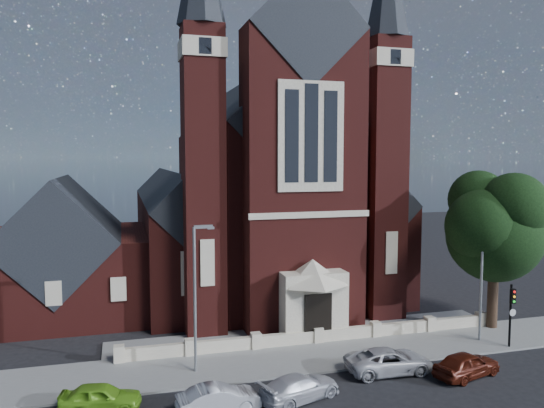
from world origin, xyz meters
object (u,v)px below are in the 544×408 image
(parish_hall, at_px, (63,260))
(car_lime_van, at_px, (100,397))
(church, at_px, (254,196))
(car_white_suv, at_px, (389,361))
(car_silver_a, at_px, (219,399))
(traffic_signal, at_px, (511,307))
(street_tree, at_px, (499,228))
(street_lamp_left, at_px, (196,290))
(street_lamp_right, at_px, (483,270))
(car_dark_red, at_px, (467,364))
(car_silver_b, at_px, (300,387))

(parish_hall, relative_size, car_lime_van, 3.30)
(church, bearing_deg, car_white_suv, -84.42)
(church, bearing_deg, car_lime_van, -120.22)
(car_lime_van, xyz_separation_m, car_silver_a, (5.22, -1.66, -0.00))
(car_lime_van, bearing_deg, car_silver_a, -98.01)
(traffic_signal, relative_size, car_lime_van, 1.08)
(parish_hall, relative_size, street_tree, 1.14)
(church, xyz_separation_m, street_lamp_left, (-7.91, -18.94, -3.59))
(car_lime_van, bearing_deg, street_lamp_right, -72.79)
(car_lime_van, relative_size, car_dark_red, 0.93)
(street_tree, height_order, street_lamp_right, street_tree)
(car_lime_van, height_order, car_silver_a, car_lime_van)
(parish_hall, relative_size, car_silver_a, 3.19)
(street_lamp_right, bearing_deg, car_white_suv, -160.65)
(church, relative_size, street_lamp_right, 4.31)
(car_silver_b, height_order, car_dark_red, car_dark_red)
(car_silver_b, relative_size, car_dark_red, 1.07)
(parish_hall, xyz_separation_m, street_lamp_left, (8.09, -14.00, 0.59))
(street_lamp_left, distance_m, car_silver_a, 6.16)
(traffic_signal, bearing_deg, car_silver_a, -170.44)
(car_lime_van, height_order, car_dark_red, car_dark_red)
(street_tree, relative_size, street_lamp_right, 1.32)
(car_silver_b, bearing_deg, car_silver_a, 72.67)
(street_tree, relative_size, car_silver_a, 2.80)
(church, distance_m, traffic_signal, 23.94)
(church, distance_m, parish_hall, 17.26)
(parish_hall, bearing_deg, car_silver_a, -65.78)
(traffic_signal, bearing_deg, street_lamp_right, 120.01)
(car_dark_red, bearing_deg, car_lime_van, 70.09)
(parish_hall, height_order, car_silver_b, parish_hall)
(parish_hall, xyz_separation_m, car_white_suv, (18.12, -16.80, -3.35))
(traffic_signal, xyz_separation_m, car_silver_b, (-14.59, -2.95, -1.96))
(street_tree, distance_m, car_white_suv, 13.03)
(street_lamp_left, distance_m, car_white_suv, 11.13)
(street_tree, distance_m, car_silver_b, 18.47)
(car_silver_a, bearing_deg, street_tree, -78.01)
(car_silver_b, bearing_deg, car_lime_van, 60.95)
(car_dark_red, bearing_deg, street_lamp_left, 56.48)
(church, xyz_separation_m, parish_hall, (-16.00, -4.94, -4.17))
(car_dark_red, bearing_deg, car_silver_b, 74.92)
(street_tree, bearing_deg, car_white_suv, -156.73)
(street_tree, height_order, car_silver_a, street_tree)
(car_silver_a, xyz_separation_m, car_dark_red, (13.42, 0.28, 0.05))
(car_silver_a, bearing_deg, car_dark_red, -94.45)
(street_tree, bearing_deg, car_lime_van, -169.40)
(street_lamp_right, xyz_separation_m, car_white_suv, (-7.97, -2.80, -3.94))
(car_silver_b, distance_m, car_white_suv, 5.97)
(church, xyz_separation_m, car_lime_van, (-12.81, -21.99, -7.56))
(church, height_order, traffic_signal, church)
(car_lime_van, relative_size, car_white_suv, 0.78)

